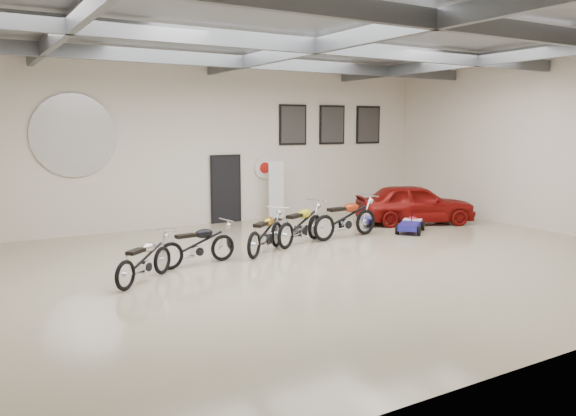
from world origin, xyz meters
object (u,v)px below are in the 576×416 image
motorcycle_silver (144,259)px  banner_stand (276,191)px  motorcycle_red (346,217)px  motorcycle_gold (266,232)px  vintage_car (415,204)px  motorcycle_yellow (301,223)px  go_kart (411,222)px  motorcycle_black (197,244)px

motorcycle_silver → banner_stand: bearing=1.4°
motorcycle_silver → motorcycle_red: bearing=-25.2°
motorcycle_gold → vintage_car: bearing=-26.7°
banner_stand → motorcycle_gold: banner_stand is taller
motorcycle_red → motorcycle_gold: bearing=-176.9°
motorcycle_yellow → go_kart: size_ratio=1.36×
motorcycle_red → go_kart: motorcycle_red is taller
banner_stand → motorcycle_black: (-4.46, -4.36, -0.47)m
go_kart → motorcycle_red: bearing=135.2°
motorcycle_black → motorcycle_red: (4.65, 0.82, 0.09)m
vintage_car → motorcycle_gold: bearing=124.6°
motorcycle_black → vintage_car: size_ratio=0.50×
motorcycle_silver → motorcycle_black: (1.40, 0.74, 0.02)m
go_kart → banner_stand: bearing=83.5°
motorcycle_yellow → vintage_car: size_ratio=0.56×
motorcycle_black → motorcycle_gold: 1.92m
motorcycle_silver → vintage_car: (9.32, 2.33, 0.16)m
motorcycle_red → vintage_car: (3.27, 0.77, 0.05)m
motorcycle_black → motorcycle_gold: (1.89, 0.33, 0.03)m
motorcycle_yellow → banner_stand: bearing=43.5°
motorcycle_red → go_kart: (2.21, -0.22, -0.30)m
motorcycle_red → banner_stand: bearing=86.2°
motorcycle_yellow → vintage_car: vintage_car is taller
banner_stand → motorcycle_red: (0.20, -3.54, -0.38)m
motorcycle_gold → motorcycle_silver: bearing=159.3°
motorcycle_silver → motorcycle_yellow: 4.81m
motorcycle_silver → motorcycle_red: 6.25m
motorcycle_silver → motorcycle_gold: bearing=-21.6°
go_kart → motorcycle_yellow: bearing=138.4°
banner_stand → go_kart: banner_stand is taller
motorcycle_yellow → motorcycle_red: bearing=-24.6°
banner_stand → motorcycle_gold: bearing=-114.2°
banner_stand → motorcycle_black: banner_stand is taller
motorcycle_black → vintage_car: (7.92, 1.59, 0.15)m
motorcycle_black → motorcycle_gold: size_ratio=0.93×
motorcycle_gold → vintage_car: (6.03, 1.27, 0.11)m
banner_stand → motorcycle_yellow: size_ratio=0.92×
motorcycle_black → vintage_car: bearing=3.3°
motorcycle_black → vintage_car: vintage_car is taller
motorcycle_black → banner_stand: bearing=36.3°
vintage_car → motorcycle_black: bearing=124.1°
banner_stand → motorcycle_red: bearing=-78.5°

